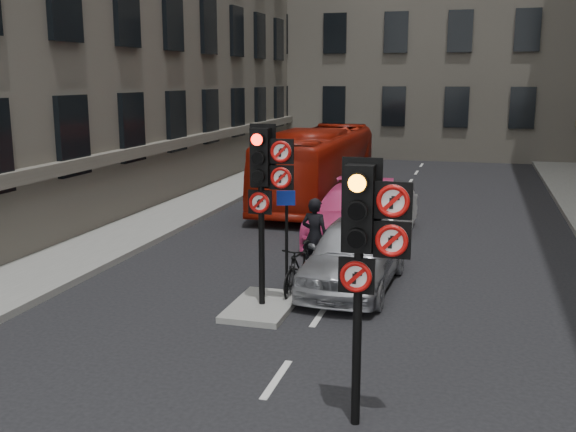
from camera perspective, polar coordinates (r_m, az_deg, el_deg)
The scene contains 11 objects.
pavement_left at distance 22.12m, azimuth -11.49°, elevation -0.29°, with size 3.00×50.00×0.16m, color gray.
centre_island at distance 13.63m, azimuth -2.20°, elevation -7.65°, with size 1.20×2.00×0.12m, color gray.
signal_near at distance 8.56m, azimuth 6.61°, elevation -1.78°, with size 0.91×0.40×3.58m.
signal_far at distance 12.96m, azimuth -1.94°, elevation 3.40°, with size 0.91×0.40×3.58m.
car_silver at distance 14.94m, azimuth 5.64°, elevation -3.12°, with size 1.82×4.52×1.54m, color #A7A9AF.
car_white at distance 19.75m, azimuth 7.82°, elevation 0.20°, with size 1.45×4.14×1.37m, color white.
car_pink at distance 19.35m, azimuth 5.41°, elevation 0.22°, with size 2.10×5.16×1.50m, color #E84489.
bus_red at distance 24.86m, azimuth 2.59°, elevation 4.25°, with size 2.31×9.87×2.75m, color #99190B.
motorcycle at distance 14.42m, azimuth 1.08°, elevation -4.50°, with size 0.52×1.84×1.11m, color black.
motorcyclist at distance 15.83m, azimuth 2.28°, elevation -1.71°, with size 0.66×0.44×1.82m, color black.
info_sign at distance 13.81m, azimuth -0.14°, elevation -1.00°, with size 0.37×0.17×2.19m.
Camera 1 is at (2.77, -7.24, 4.55)m, focal length 42.00 mm.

